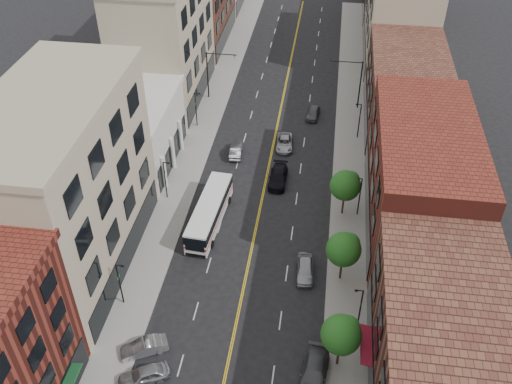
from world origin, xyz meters
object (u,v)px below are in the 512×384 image
at_px(car_lane_b, 284,143).
at_px(car_lane_behind, 236,150).
at_px(car_angle_b, 144,347).
at_px(car_parked_far, 305,269).
at_px(car_lane_a, 278,177).
at_px(car_lane_c, 313,113).
at_px(car_angle_a, 144,375).
at_px(car_parked_mid, 314,374).
at_px(city_bus, 209,211).

bearing_deg(car_lane_b, car_lane_behind, -159.83).
bearing_deg(car_angle_b, car_lane_b, 138.22).
distance_m(car_parked_far, car_lane_a, 15.38).
height_order(car_angle_b, car_lane_c, car_lane_c).
relative_size(car_angle_a, car_parked_mid, 0.78).
bearing_deg(car_lane_c, car_lane_a, -94.98).
height_order(car_angle_a, car_parked_mid, car_parked_mid).
distance_m(car_parked_mid, car_lane_behind, 33.79).
height_order(car_angle_b, car_parked_mid, car_parked_mid).
bearing_deg(city_bus, car_lane_a, 55.98).
bearing_deg(car_parked_mid, car_lane_a, 107.79).
bearing_deg(car_lane_b, city_bus, -116.27).
xyz_separation_m(car_angle_a, car_lane_c, (11.37, 44.46, -0.04)).
xyz_separation_m(car_parked_mid, car_parked_far, (-1.60, 11.88, -0.06)).
bearing_deg(car_angle_b, car_lane_c, 136.79).
bearing_deg(car_angle_a, car_lane_b, 139.11).
bearing_deg(car_lane_a, car_angle_b, -108.36).
bearing_deg(car_parked_mid, city_bus, 129.99).
bearing_deg(car_lane_behind, car_lane_a, 136.06).
height_order(car_lane_behind, car_lane_a, car_lane_a).
xyz_separation_m(car_parked_far, car_lane_a, (-4.30, 14.76, 0.01)).
distance_m(car_lane_behind, car_lane_c, 14.19).
bearing_deg(car_lane_b, car_lane_c, 64.09).
bearing_deg(car_lane_c, car_lane_behind, -124.01).
bearing_deg(car_parked_mid, car_lane_b, 105.06).
distance_m(car_angle_a, car_angle_b, 2.85).
bearing_deg(car_lane_a, car_parked_mid, -76.97).
relative_size(car_parked_mid, car_parked_far, 1.27).
distance_m(city_bus, car_parked_mid, 22.08).
bearing_deg(city_bus, car_parked_far, -25.73).
bearing_deg(car_parked_far, car_lane_a, 102.45).
bearing_deg(car_angle_a, car_lane_c, 137.33).
bearing_deg(car_lane_a, car_lane_c, 78.84).
xyz_separation_m(car_angle_b, car_lane_a, (8.90, 25.98, 0.07)).
relative_size(car_angle_b, car_parked_mid, 0.75).
relative_size(car_angle_b, car_lane_b, 0.89).
height_order(car_angle_a, car_lane_a, car_lane_a).
bearing_deg(car_lane_b, car_lane_a, -93.92).
height_order(car_parked_far, car_lane_behind, car_parked_far).
xyz_separation_m(car_lane_behind, car_lane_b, (6.00, 2.68, -0.05)).
relative_size(car_parked_far, car_lane_c, 1.06).
xyz_separation_m(car_parked_far, car_lane_behind, (-10.30, 19.75, -0.04)).
xyz_separation_m(car_angle_a, car_parked_far, (12.41, 13.96, 0.01)).
relative_size(car_parked_far, car_lane_a, 0.84).
height_order(car_angle_a, car_lane_behind, car_angle_a).
distance_m(city_bus, car_parked_far, 12.65).
bearing_deg(car_lane_c, car_parked_far, -81.33).
bearing_deg(car_lane_a, city_bus, -127.49).
distance_m(car_lane_a, car_lane_b, 7.67).
bearing_deg(car_parked_far, car_angle_a, -135.42).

